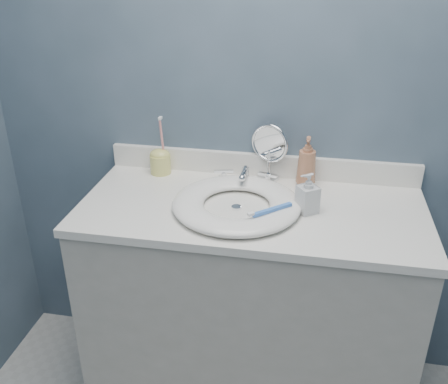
% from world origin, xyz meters
% --- Properties ---
extents(back_wall, '(2.20, 0.02, 2.40)m').
position_xyz_m(back_wall, '(0.00, 1.25, 1.20)').
color(back_wall, '#3F515E').
rests_on(back_wall, ground).
extents(vanity_cabinet, '(1.20, 0.55, 0.85)m').
position_xyz_m(vanity_cabinet, '(0.00, 0.97, 0.42)').
color(vanity_cabinet, '#BDB6AC').
rests_on(vanity_cabinet, ground).
extents(countertop, '(1.22, 0.57, 0.03)m').
position_xyz_m(countertop, '(0.00, 0.97, 0.86)').
color(countertop, white).
rests_on(countertop, vanity_cabinet).
extents(backsplash, '(1.22, 0.02, 0.09)m').
position_xyz_m(backsplash, '(0.00, 1.24, 0.93)').
color(backsplash, white).
rests_on(backsplash, countertop).
extents(basin, '(0.45, 0.45, 0.04)m').
position_xyz_m(basin, '(-0.05, 0.94, 0.90)').
color(basin, white).
rests_on(basin, countertop).
extents(drain, '(0.04, 0.04, 0.01)m').
position_xyz_m(drain, '(-0.05, 0.94, 0.88)').
color(drain, silver).
rests_on(drain, countertop).
extents(faucet, '(0.25, 0.13, 0.07)m').
position_xyz_m(faucet, '(-0.05, 1.14, 0.91)').
color(faucet, silver).
rests_on(faucet, countertop).
extents(makeup_mirror, '(0.15, 0.09, 0.23)m').
position_xyz_m(makeup_mirror, '(0.03, 1.21, 1.00)').
color(makeup_mirror, silver).
rests_on(makeup_mirror, countertop).
extents(soap_bottle_amber, '(0.08, 0.08, 0.19)m').
position_xyz_m(soap_bottle_amber, '(0.18, 1.18, 0.98)').
color(soap_bottle_amber, '#AB6D4D').
rests_on(soap_bottle_amber, countertop).
extents(soap_bottle_clear, '(0.09, 0.09, 0.14)m').
position_xyz_m(soap_bottle_clear, '(0.19, 0.97, 0.95)').
color(soap_bottle_clear, silver).
rests_on(soap_bottle_clear, countertop).
extents(toothbrush_holder, '(0.08, 0.08, 0.24)m').
position_xyz_m(toothbrush_holder, '(-0.40, 1.19, 0.93)').
color(toothbrush_holder, '#DBD86D').
rests_on(toothbrush_holder, countertop).
extents(toothbrush_lying, '(0.14, 0.13, 0.02)m').
position_xyz_m(toothbrush_lying, '(0.07, 0.87, 0.92)').
color(toothbrush_lying, '#3E7BDC').
rests_on(toothbrush_lying, basin).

